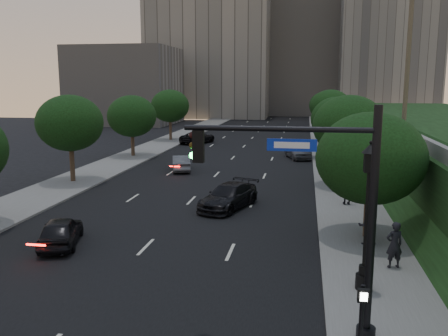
% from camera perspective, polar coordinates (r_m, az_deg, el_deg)
% --- Properties ---
extents(ground, '(160.00, 160.00, 0.00)m').
position_cam_1_polar(ground, '(18.42, -14.61, -14.43)').
color(ground, black).
rests_on(ground, ground).
extents(road_surface, '(16.00, 140.00, 0.02)m').
position_cam_1_polar(road_surface, '(46.37, 0.70, 0.84)').
color(road_surface, black).
rests_on(road_surface, ground).
extents(sidewalk_right, '(4.50, 140.00, 0.15)m').
position_cam_1_polar(sidewalk_right, '(45.91, 13.44, 0.54)').
color(sidewalk_right, slate).
rests_on(sidewalk_right, ground).
extents(sidewalk_left, '(4.50, 140.00, 0.15)m').
position_cam_1_polar(sidewalk_left, '(49.00, -11.23, 1.23)').
color(sidewalk_left, slate).
rests_on(sidewalk_left, ground).
extents(parapet_wall, '(0.35, 90.00, 0.70)m').
position_cam_1_polar(parapet_wall, '(43.76, 18.10, 5.50)').
color(parapet_wall, slate).
rests_on(parapet_wall, embankment).
extents(office_block_left, '(26.00, 20.00, 32.00)m').
position_cam_1_polar(office_block_left, '(109.58, -1.49, 14.65)').
color(office_block_left, gray).
rests_on(office_block_left, ground).
extents(office_block_mid, '(22.00, 18.00, 26.00)m').
position_cam_1_polar(office_block_mid, '(117.31, 9.37, 12.76)').
color(office_block_mid, gray).
rests_on(office_block_mid, ground).
extents(office_block_right, '(20.00, 22.00, 36.00)m').
position_cam_1_polar(office_block_right, '(112.93, 18.92, 15.00)').
color(office_block_right, gray).
rests_on(office_block_right, ground).
extents(office_block_filler, '(18.00, 16.00, 14.00)m').
position_cam_1_polar(office_block_filler, '(91.41, -11.72, 9.67)').
color(office_block_filler, gray).
rests_on(office_block_filler, ground).
extents(tree_right_a, '(5.20, 5.20, 6.24)m').
position_cam_1_polar(tree_right_a, '(23.66, 17.21, 1.12)').
color(tree_right_a, '#38281C').
rests_on(tree_right_a, ground).
extents(tree_right_b, '(5.20, 5.20, 6.74)m').
position_cam_1_polar(tree_right_b, '(35.46, 14.81, 4.94)').
color(tree_right_b, '#38281C').
rests_on(tree_right_b, ground).
extents(tree_right_c, '(5.20, 5.20, 6.24)m').
position_cam_1_polar(tree_right_c, '(48.42, 13.47, 5.74)').
color(tree_right_c, '#38281C').
rests_on(tree_right_c, ground).
extents(tree_right_d, '(5.20, 5.20, 6.74)m').
position_cam_1_polar(tree_right_d, '(62.34, 12.69, 7.17)').
color(tree_right_d, '#38281C').
rests_on(tree_right_d, ground).
extents(tree_right_e, '(5.20, 5.20, 6.24)m').
position_cam_1_polar(tree_right_e, '(77.33, 12.13, 7.38)').
color(tree_right_e, '#38281C').
rests_on(tree_right_e, ground).
extents(tree_left_b, '(5.00, 5.00, 6.71)m').
position_cam_1_polar(tree_left_b, '(37.62, -18.06, 5.15)').
color(tree_left_b, '#38281C').
rests_on(tree_left_b, ground).
extents(tree_left_c, '(5.00, 5.00, 6.34)m').
position_cam_1_polar(tree_left_c, '(49.49, -11.03, 6.14)').
color(tree_left_c, '#38281C').
rests_on(tree_left_c, ground).
extents(tree_left_d, '(5.00, 5.00, 6.71)m').
position_cam_1_polar(tree_left_d, '(62.74, -6.51, 7.43)').
color(tree_left_d, '#38281C').
rests_on(tree_left_d, ground).
extents(traffic_signal_mast, '(5.68, 0.56, 7.00)m').
position_cam_1_polar(traffic_signal_mast, '(13.98, 12.91, -6.29)').
color(traffic_signal_mast, black).
rests_on(traffic_signal_mast, ground).
extents(street_lamp, '(0.64, 0.64, 5.62)m').
position_cam_1_polar(street_lamp, '(17.76, 16.81, -6.40)').
color(street_lamp, black).
rests_on(street_lamp, ground).
extents(pedestrian_signal, '(0.30, 0.33, 2.50)m').
position_cam_1_polar(pedestrian_signal, '(13.27, 16.21, -17.18)').
color(pedestrian_signal, black).
rests_on(pedestrian_signal, ground).
extents(sedan_near_left, '(2.79, 4.36, 1.38)m').
position_cam_1_polar(sedan_near_left, '(23.77, -19.05, -7.20)').
color(sedan_near_left, black).
rests_on(sedan_near_left, ground).
extents(sedan_mid_left, '(2.61, 4.46, 1.39)m').
position_cam_1_polar(sedan_mid_left, '(41.38, -5.18, 0.61)').
color(sedan_mid_left, '#525459').
rests_on(sedan_mid_left, ground).
extents(sedan_far_left, '(4.13, 5.95, 1.51)m').
position_cam_1_polar(sedan_far_left, '(60.00, -3.17, 3.69)').
color(sedan_far_left, black).
rests_on(sedan_far_left, ground).
extents(sedan_near_right, '(3.64, 5.54, 1.49)m').
position_cam_1_polar(sedan_near_right, '(28.92, 0.56, -3.44)').
color(sedan_near_right, black).
rests_on(sedan_near_right, ground).
extents(sedan_far_right, '(3.17, 5.02, 1.59)m').
position_cam_1_polar(sedan_far_right, '(48.44, 8.83, 2.06)').
color(sedan_far_right, '#5A5B61').
rests_on(sedan_far_right, ground).
extents(pedestrian_a, '(0.81, 0.66, 1.93)m').
position_cam_1_polar(pedestrian_a, '(20.62, 19.80, -8.68)').
color(pedestrian_a, black).
rests_on(pedestrian_a, sidewalk_right).
extents(pedestrian_b, '(0.88, 0.70, 1.74)m').
position_cam_1_polar(pedestrian_b, '(23.10, 16.89, -6.73)').
color(pedestrian_b, black).
rests_on(pedestrian_b, sidewalk_right).
extents(pedestrian_c, '(1.12, 0.58, 1.83)m').
position_cam_1_polar(pedestrian_c, '(30.20, 14.64, -2.57)').
color(pedestrian_c, black).
rests_on(pedestrian_c, sidewalk_right).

